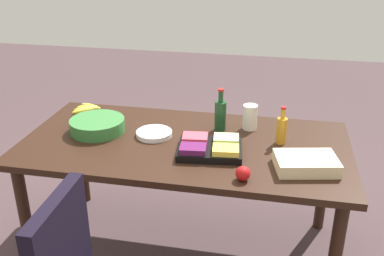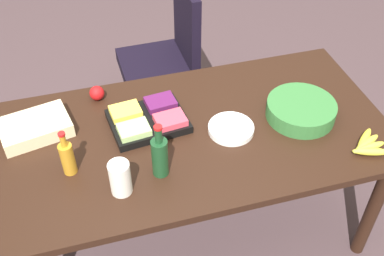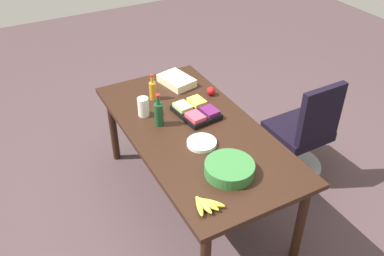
{
  "view_description": "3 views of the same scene",
  "coord_description": "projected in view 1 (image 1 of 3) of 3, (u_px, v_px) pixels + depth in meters",
  "views": [
    {
      "loc": [
        -0.51,
        2.33,
        1.93
      ],
      "look_at": [
        -0.04,
        -0.05,
        0.85
      ],
      "focal_mm": 41.49,
      "sensor_mm": 36.0,
      "label": 1
    },
    {
      "loc": [
        -0.43,
        -1.57,
        2.31
      ],
      "look_at": [
        -0.0,
        -0.07,
        0.87
      ],
      "focal_mm": 43.86,
      "sensor_mm": 36.0,
      "label": 2
    },
    {
      "loc": [
        2.3,
        -1.26,
        2.66
      ],
      "look_at": [
        0.09,
        -0.07,
        0.86
      ],
      "focal_mm": 38.93,
      "sensor_mm": 36.0,
      "label": 3
    }
  ],
  "objects": [
    {
      "name": "apple_red",
      "position": [
        243.0,
        173.0,
        2.23
      ],
      "size": [
        0.09,
        0.09,
        0.08
      ],
      "primitive_type": "sphere",
      "rotation": [
        0.0,
        0.0,
        0.14
      ],
      "color": "red",
      "rests_on": "conference_table"
    },
    {
      "name": "fruit_platter",
      "position": [
        210.0,
        148.0,
        2.51
      ],
      "size": [
        0.39,
        0.32,
        0.07
      ],
      "color": "black",
      "rests_on": "conference_table"
    },
    {
      "name": "dressing_bottle",
      "position": [
        282.0,
        129.0,
        2.6
      ],
      "size": [
        0.06,
        0.06,
        0.23
      ],
      "color": "#C58621",
      "rests_on": "conference_table"
    },
    {
      "name": "ground_plane",
      "position": [
        185.0,
        246.0,
        2.97
      ],
      "size": [
        10.0,
        10.0,
        0.0
      ],
      "primitive_type": "plane",
      "color": "#483639"
    },
    {
      "name": "sheet_cake",
      "position": [
        306.0,
        163.0,
        2.33
      ],
      "size": [
        0.36,
        0.28,
        0.07
      ],
      "primitive_type": "cube",
      "rotation": [
        0.0,
        0.0,
        0.2
      ],
      "color": "beige",
      "rests_on": "conference_table"
    },
    {
      "name": "mayo_jar",
      "position": [
        250.0,
        117.0,
        2.79
      ],
      "size": [
        0.11,
        0.11,
        0.16
      ],
      "primitive_type": "cylinder",
      "rotation": [
        0.0,
        0.0,
        0.22
      ],
      "color": "white",
      "rests_on": "conference_table"
    },
    {
      "name": "conference_table",
      "position": [
        185.0,
        154.0,
        2.68
      ],
      "size": [
        1.94,
        0.97,
        0.77
      ],
      "color": "black",
      "rests_on": "ground"
    },
    {
      "name": "paper_plate_stack",
      "position": [
        154.0,
        134.0,
        2.72
      ],
      "size": [
        0.25,
        0.25,
        0.03
      ],
      "primitive_type": "cylinder",
      "rotation": [
        0.0,
        0.0,
        0.16
      ],
      "color": "white",
      "rests_on": "conference_table"
    },
    {
      "name": "wine_bottle",
      "position": [
        220.0,
        115.0,
        2.76
      ],
      "size": [
        0.08,
        0.08,
        0.27
      ],
      "color": "#194323",
      "rests_on": "conference_table"
    },
    {
      "name": "banana_bunch",
      "position": [
        88.0,
        108.0,
        3.07
      ],
      "size": [
        0.18,
        0.19,
        0.04
      ],
      "color": "yellow",
      "rests_on": "conference_table"
    },
    {
      "name": "salad_bowl",
      "position": [
        97.0,
        125.0,
        2.77
      ],
      "size": [
        0.42,
        0.42,
        0.08
      ],
      "primitive_type": "cylinder",
      "rotation": [
        0.0,
        0.0,
        0.3
      ],
      "color": "#337035",
      "rests_on": "conference_table"
    }
  ]
}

